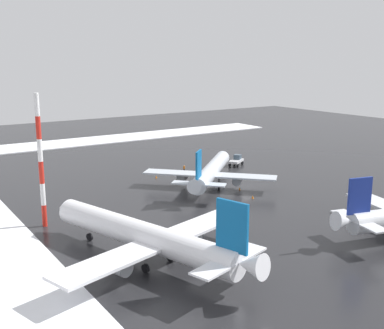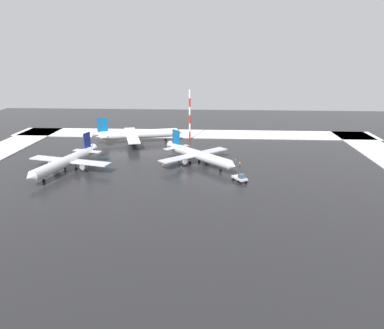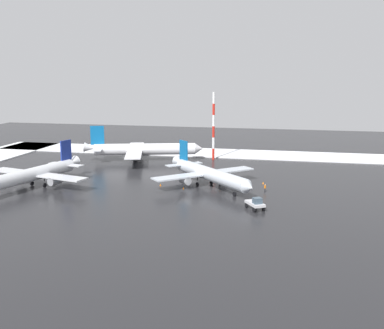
# 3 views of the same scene
# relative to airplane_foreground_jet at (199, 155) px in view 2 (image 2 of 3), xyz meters

# --- Properties ---
(ground_plane) EXTENTS (240.00, 240.00, 0.00)m
(ground_plane) POSITION_rel_airplane_foreground_jet_xyz_m (4.19, 5.27, -3.04)
(ground_plane) COLOR #232326
(snow_bank_far) EXTENTS (152.00, 16.00, 0.27)m
(snow_bank_far) POSITION_rel_airplane_foreground_jet_xyz_m (4.19, -44.73, -2.90)
(snow_bank_far) COLOR white
(snow_bank_far) RESTS_ON ground_plane
(airplane_foreground_jet) EXTENTS (23.73, 24.67, 9.19)m
(airplane_foreground_jet) POSITION_rel_airplane_foreground_jet_xyz_m (0.00, 0.00, 0.00)
(airplane_foreground_jet) COLOR silver
(airplane_foreground_jet) RESTS_ON ground_plane
(airplane_parked_starboard) EXTENTS (34.04, 28.63, 10.30)m
(airplane_parked_starboard) POSITION_rel_airplane_foreground_jet_xyz_m (24.81, -27.72, 0.37)
(airplane_parked_starboard) COLOR white
(airplane_parked_starboard) RESTS_ON ground_plane
(airplane_far_rear) EXTENTS (26.00, 30.97, 9.32)m
(airplane_far_rear) POSITION_rel_airplane_foreground_jet_xyz_m (38.42, 9.51, 0.05)
(airplane_far_rear) COLOR silver
(airplane_far_rear) RESTS_ON ground_plane
(pushback_tug) EXTENTS (4.29, 5.07, 2.50)m
(pushback_tug) POSITION_rel_airplane_foreground_jet_xyz_m (-11.89, 15.96, -1.75)
(pushback_tug) COLOR silver
(pushback_tug) RESTS_ON ground_plane
(ground_crew_by_nose_gear) EXTENTS (0.36, 0.36, 1.71)m
(ground_crew_by_nose_gear) POSITION_rel_airplane_foreground_jet_xyz_m (-12.71, 1.92, -2.06)
(ground_crew_by_nose_gear) COLOR black
(ground_crew_by_nose_gear) RESTS_ON ground_plane
(ground_crew_near_tug) EXTENTS (0.36, 0.36, 1.71)m
(ground_crew_near_tug) POSITION_rel_airplane_foreground_jet_xyz_m (-2.38, -0.72, -2.06)
(ground_crew_near_tug) COLOR black
(ground_crew_near_tug) RESTS_ON ground_plane
(antenna_mast) EXTENTS (0.70, 0.70, 19.76)m
(antenna_mast) POSITION_rel_airplane_foreground_jet_xyz_m (4.91, -34.09, 6.84)
(antenna_mast) COLOR red
(antenna_mast) RESTS_ON ground_plane
(traffic_cone_near_nose) EXTENTS (0.36, 0.36, 0.55)m
(traffic_cone_near_nose) POSITION_rel_airplane_foreground_jet_xyz_m (-11.80, -5.63, -2.76)
(traffic_cone_near_nose) COLOR orange
(traffic_cone_near_nose) RESTS_ON ground_plane
(traffic_cone_mid_line) EXTENTS (0.36, 0.36, 0.55)m
(traffic_cone_mid_line) POSITION_rel_airplane_foreground_jet_xyz_m (10.97, 1.30, -2.76)
(traffic_cone_mid_line) COLOR orange
(traffic_cone_mid_line) RESTS_ON ground_plane
(traffic_cone_wingtip_side) EXTENTS (0.36, 0.36, 0.55)m
(traffic_cone_wingtip_side) POSITION_rel_airplane_foreground_jet_xyz_m (5.19, 3.02, -2.76)
(traffic_cone_wingtip_side) COLOR orange
(traffic_cone_wingtip_side) RESTS_ON ground_plane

